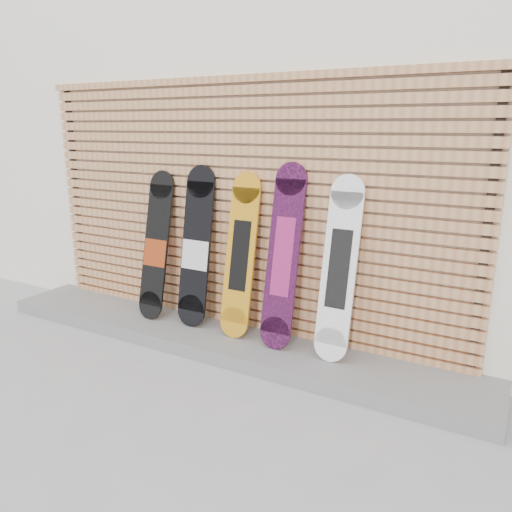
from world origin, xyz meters
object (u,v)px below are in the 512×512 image
object	(u,v)px
snowboard_0	(156,247)
snowboard_3	(283,257)
snowboard_1	(196,248)
snowboard_2	(240,256)
snowboard_4	(339,269)

from	to	relation	value
snowboard_0	snowboard_3	distance (m)	1.33
snowboard_0	snowboard_1	distance (m)	0.45
snowboard_0	snowboard_2	distance (m)	0.91
snowboard_1	snowboard_2	xyz separation A→B (m)	(0.47, -0.01, -0.01)
snowboard_2	snowboard_3	bearing A→B (deg)	-1.96
snowboard_0	snowboard_3	size ratio (longest dim) A/B	0.92
snowboard_0	snowboard_1	bearing A→B (deg)	3.05
snowboard_0	snowboard_4	xyz separation A→B (m)	(1.80, 0.01, 0.04)
snowboard_3	snowboard_1	bearing A→B (deg)	178.53
snowboard_0	snowboard_2	world-z (taller)	snowboard_2
snowboard_0	snowboard_3	world-z (taller)	snowboard_3
snowboard_1	snowboard_3	distance (m)	0.88
snowboard_2	snowboard_4	distance (m)	0.89
snowboard_0	snowboard_2	bearing A→B (deg)	0.95
snowboard_1	snowboard_2	bearing A→B (deg)	-1.03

